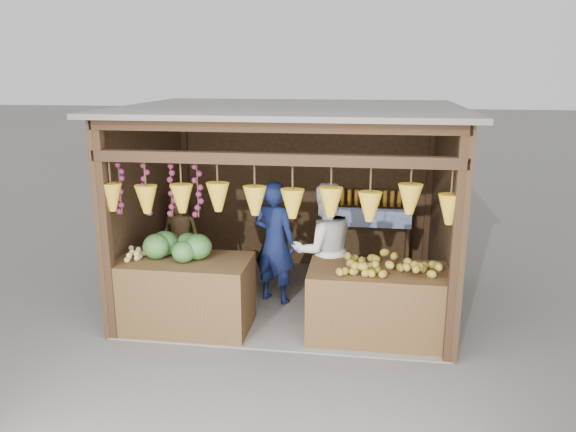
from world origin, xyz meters
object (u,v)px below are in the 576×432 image
object	(u,v)px
counter_right	(379,304)
man_standing	(275,243)
woman_standing	(324,250)
counter_left	(184,294)
vendor_seated	(181,233)

from	to	relation	value
counter_right	man_standing	distance (m)	1.70
man_standing	woman_standing	size ratio (longest dim) A/B	0.97
man_standing	counter_left	bearing A→B (deg)	66.76
vendor_seated	counter_left	bearing A→B (deg)	111.33
man_standing	vendor_seated	xyz separation A→B (m)	(-1.41, 0.29, -0.01)
counter_right	man_standing	size ratio (longest dim) A/B	0.98
counter_right	counter_left	bearing A→B (deg)	-177.95
vendor_seated	counter_right	bearing A→B (deg)	159.05
counter_left	man_standing	size ratio (longest dim) A/B	0.95
counter_left	woman_standing	world-z (taller)	woman_standing
counter_right	woman_standing	bearing A→B (deg)	140.34
counter_left	counter_right	bearing A→B (deg)	2.05
man_standing	vendor_seated	size ratio (longest dim) A/B	1.48
counter_right	woman_standing	xyz separation A→B (m)	(-0.71, 0.59, 0.45)
counter_left	counter_right	distance (m)	2.36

